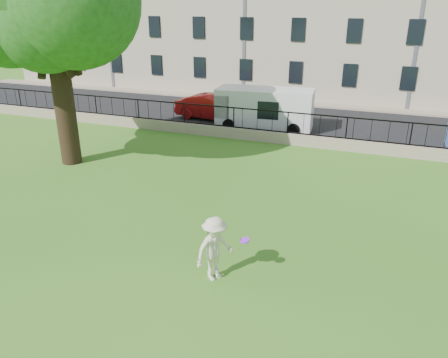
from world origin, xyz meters
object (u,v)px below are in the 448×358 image
at_px(frisbee, 245,240).
at_px(white_van, 264,109).
at_px(man, 215,249).
at_px(red_sedan, 212,108).

relative_size(frisbee, white_van, 0.05).
bearing_deg(white_van, man, -84.08).
relative_size(frisbee, red_sedan, 0.06).
height_order(man, red_sedan, man).
height_order(red_sedan, white_van, white_van).
bearing_deg(frisbee, man, -153.23).
distance_m(frisbee, white_van, 15.36).
bearing_deg(white_van, red_sedan, 162.00).
relative_size(man, red_sedan, 0.39).
distance_m(man, frisbee, 0.83).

